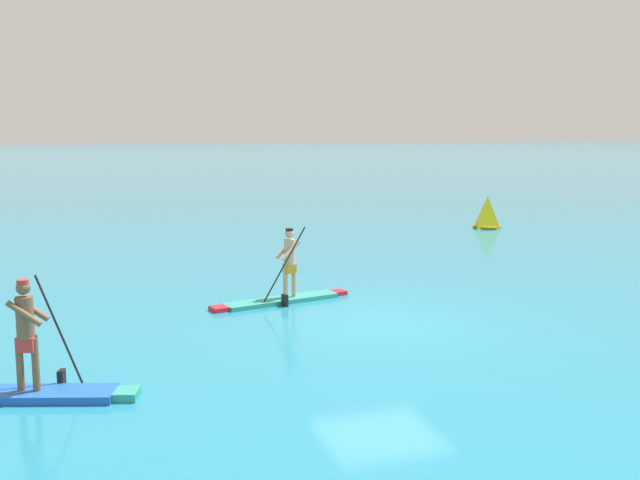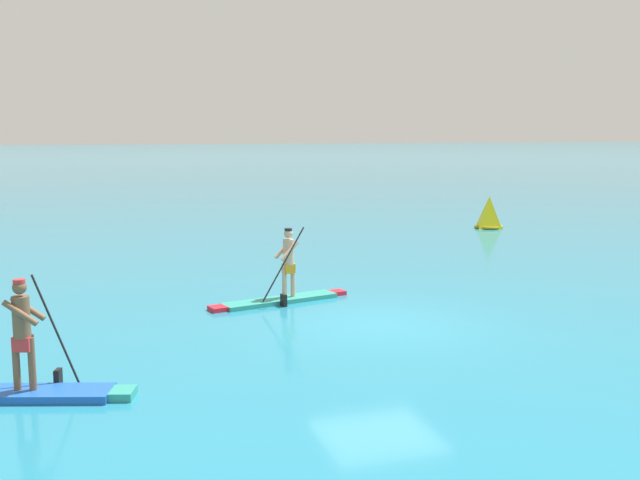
% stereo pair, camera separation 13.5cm
% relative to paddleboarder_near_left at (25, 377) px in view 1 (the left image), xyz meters
% --- Properties ---
extents(ground, '(440.00, 440.00, 0.00)m').
position_rel_paddleboarder_near_left_xyz_m(ground, '(6.80, 2.38, -0.35)').
color(ground, teal).
extents(paddleboarder_near_left, '(3.45, 1.43, 1.85)m').
position_rel_paddleboarder_near_left_xyz_m(paddleboarder_near_left, '(0.00, 0.00, 0.00)').
color(paddleboarder_near_left, blue).
rests_on(paddleboarder_near_left, ground).
extents(paddleboarder_mid_center, '(3.54, 1.24, 1.86)m').
position_rel_paddleboarder_near_left_xyz_m(paddleboarder_mid_center, '(5.37, 4.91, 0.03)').
color(paddleboarder_mid_center, teal).
rests_on(paddleboarder_mid_center, ground).
extents(race_marker_buoy, '(1.27, 1.27, 1.34)m').
position_rel_paddleboarder_near_left_xyz_m(race_marker_buoy, '(17.02, 15.32, 0.25)').
color(race_marker_buoy, yellow).
rests_on(race_marker_buoy, ground).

